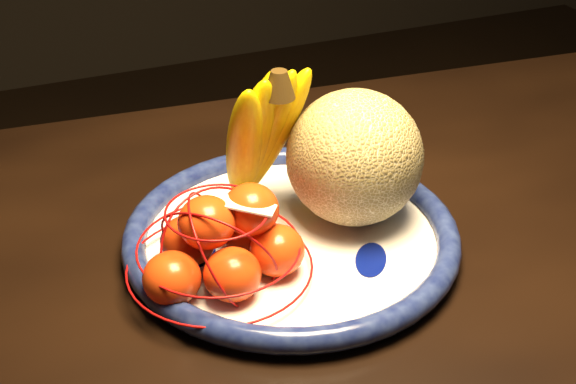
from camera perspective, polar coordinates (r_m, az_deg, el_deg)
name	(u,v)px	position (r m, az deg, el deg)	size (l,w,h in m)	color
dining_table	(436,269)	(1.04, 10.45, -5.37)	(1.44, 0.94, 0.69)	black
fruit_bowl	(291,237)	(0.92, 0.23, -3.20)	(0.39, 0.39, 0.03)	white
cantaloupe	(355,158)	(0.92, 4.75, 2.46)	(0.16, 0.16, 0.16)	olive
banana_bunch	(258,133)	(0.92, -2.18, 4.25)	(0.13, 0.13, 0.21)	yellow
mandarin_bag	(224,245)	(0.85, -4.59, -3.75)	(0.22, 0.22, 0.13)	#EB370B
price_tag	(241,204)	(0.82, -3.40, -0.87)	(0.07, 0.03, 0.00)	white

